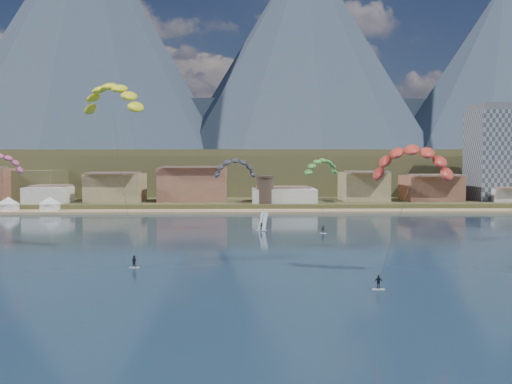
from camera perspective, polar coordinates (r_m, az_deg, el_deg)
ground at (r=59.69m, az=0.83°, el=-11.31°), size 2400.00×2400.00×0.00m
beach at (r=164.43m, az=-0.69°, el=-2.00°), size 2200.00×12.00×0.90m
land at (r=617.95m, az=-1.30°, el=1.71°), size 2200.00×900.00×4.00m
foothills at (r=291.35m, az=3.36°, el=1.95°), size 940.00×210.00×18.00m
mountain_ridge at (r=891.84m, az=-2.34°, el=11.82°), size 2060.00×480.00×400.00m
town at (r=183.78m, az=-13.33°, el=0.87°), size 400.00×24.00×12.00m
apartment_tower at (r=205.31m, az=23.72°, el=3.66°), size 20.00×16.00×32.00m
watchtower at (r=172.13m, az=0.94°, el=0.27°), size 5.82×5.82×8.60m
kitesurfer_yellow at (r=93.40m, az=-14.39°, el=9.62°), size 12.07×17.05×29.28m
kitesurfer_orange at (r=75.08m, az=15.61°, el=3.44°), size 12.58×12.07×18.94m
kitesurfer_green at (r=127.89m, az=6.71°, el=2.78°), size 9.17×15.41×17.97m
distant_kite_pink at (r=122.87m, az=-24.59°, el=2.94°), size 9.35×6.80×18.09m
distant_kite_dark at (r=119.07m, az=-2.14°, el=2.79°), size 9.51×6.07×17.40m
windsurfer at (r=121.28m, az=0.62°, el=-3.34°), size 2.23×2.42×3.97m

